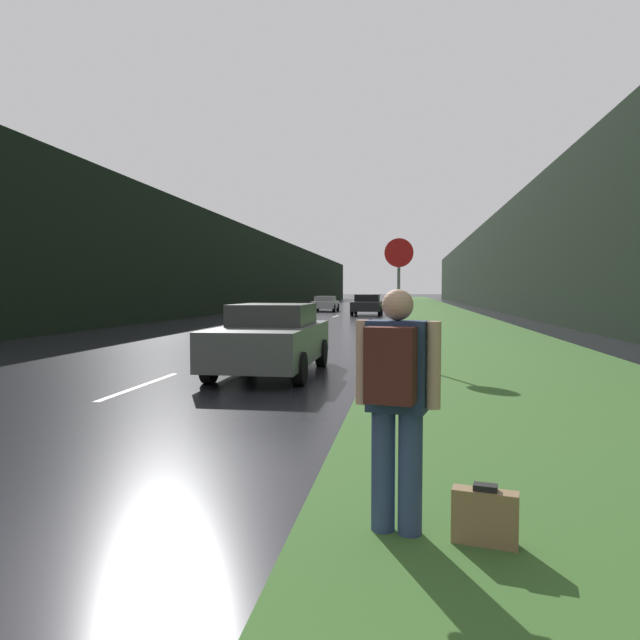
{
  "coord_description": "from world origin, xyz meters",
  "views": [
    {
      "loc": [
        4.65,
        -1.71,
        1.69
      ],
      "look_at": [
        2.23,
        14.19,
        0.86
      ],
      "focal_mm": 32.0,
      "sensor_mm": 36.0,
      "label": 1
    }
  ],
  "objects_px": {
    "car_passing_near": "(271,339)",
    "car_oncoming": "(326,304)",
    "car_passing_far": "(367,305)",
    "suitcase": "(485,518)",
    "stop_sign": "(399,287)",
    "hitchhiker_with_backpack": "(396,396)"
  },
  "relations": [
    {
      "from": "car_passing_near",
      "to": "car_oncoming",
      "type": "xyz_separation_m",
      "value": [
        -3.87,
        35.02,
        -0.07
      ]
    },
    {
      "from": "stop_sign",
      "to": "car_passing_far",
      "type": "relative_size",
      "value": 0.61
    },
    {
      "from": "car_passing_far",
      "to": "car_oncoming",
      "type": "xyz_separation_m",
      "value": [
        -3.87,
        6.59,
        -0.09
      ]
    },
    {
      "from": "suitcase",
      "to": "car_passing_far",
      "type": "distance_m",
      "value": 36.06
    },
    {
      "from": "hitchhiker_with_backpack",
      "to": "car_passing_far",
      "type": "distance_m",
      "value": 35.94
    },
    {
      "from": "stop_sign",
      "to": "hitchhiker_with_backpack",
      "type": "distance_m",
      "value": 9.48
    },
    {
      "from": "car_passing_near",
      "to": "car_oncoming",
      "type": "bearing_deg",
      "value": -83.69
    },
    {
      "from": "car_passing_near",
      "to": "stop_sign",
      "type": "bearing_deg",
      "value": -141.19
    },
    {
      "from": "stop_sign",
      "to": "suitcase",
      "type": "bearing_deg",
      "value": -85.77
    },
    {
      "from": "hitchhiker_with_backpack",
      "to": "suitcase",
      "type": "distance_m",
      "value": 0.98
    },
    {
      "from": "car_passing_far",
      "to": "suitcase",
      "type": "bearing_deg",
      "value": 95.15
    },
    {
      "from": "hitchhiker_with_backpack",
      "to": "suitcase",
      "type": "height_order",
      "value": "hitchhiker_with_backpack"
    },
    {
      "from": "stop_sign",
      "to": "car_passing_far",
      "type": "xyz_separation_m",
      "value": [
        -2.53,
        26.4,
        -1.03
      ]
    },
    {
      "from": "stop_sign",
      "to": "car_passing_near",
      "type": "xyz_separation_m",
      "value": [
        -2.53,
        -2.04,
        -1.05
      ]
    },
    {
      "from": "hitchhiker_with_backpack",
      "to": "car_passing_far",
      "type": "bearing_deg",
      "value": 106.01
    },
    {
      "from": "suitcase",
      "to": "car_oncoming",
      "type": "bearing_deg",
      "value": 111.27
    },
    {
      "from": "car_passing_far",
      "to": "hitchhiker_with_backpack",
      "type": "bearing_deg",
      "value": 94.23
    },
    {
      "from": "car_passing_near",
      "to": "car_passing_far",
      "type": "distance_m",
      "value": 28.43
    },
    {
      "from": "stop_sign",
      "to": "hitchhiker_with_backpack",
      "type": "xyz_separation_m",
      "value": [
        0.12,
        -9.44,
        -0.79
      ]
    },
    {
      "from": "stop_sign",
      "to": "suitcase",
      "type": "distance_m",
      "value": 9.67
    },
    {
      "from": "suitcase",
      "to": "car_passing_near",
      "type": "xyz_separation_m",
      "value": [
        -3.24,
        7.48,
        0.52
      ]
    },
    {
      "from": "hitchhiker_with_backpack",
      "to": "car_oncoming",
      "type": "distance_m",
      "value": 42.93
    }
  ]
}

